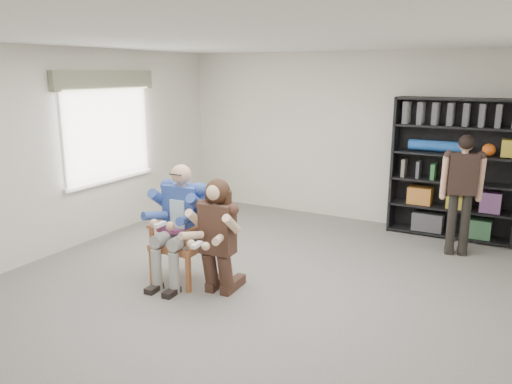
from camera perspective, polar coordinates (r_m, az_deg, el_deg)
The scene contains 8 objects.
room_shell at distance 5.34m, azimuth -1.19°, elevation 2.08°, with size 6.00×7.00×2.80m, color white, non-canonical shape.
floor at distance 5.79m, azimuth -1.12°, elevation -11.64°, with size 6.00×7.00×0.01m, color slate.
window_left at distance 7.89m, azimuth -16.51°, elevation 6.95°, with size 0.16×2.00×1.75m, color white, non-canonical shape.
armchair at distance 6.01m, azimuth -8.59°, elevation -5.12°, with size 0.64×0.62×1.11m, color #96542A, non-canonical shape.
seated_man at distance 5.96m, azimuth -8.64°, elevation -3.61°, with size 0.62×0.86×1.44m, color navy, non-canonical shape.
kneeling_woman at distance 5.57m, azimuth -4.57°, elevation -5.40°, with size 0.55×0.88×1.32m, color #3D271B, non-canonical shape.
bookshelf at distance 8.00m, azimuth 21.64°, elevation 2.43°, with size 1.80×0.38×2.10m, color black, non-canonical shape.
standing_man at distance 7.27m, azimuth 22.37°, elevation -0.44°, with size 0.51×0.29×1.66m, color black, non-canonical shape.
Camera 1 is at (2.60, -4.55, 2.46)m, focal length 35.00 mm.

